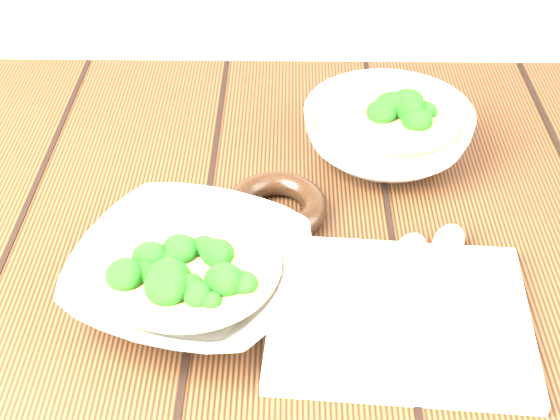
# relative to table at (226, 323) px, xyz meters

# --- Properties ---
(table) EXTENTS (1.20, 0.80, 0.75)m
(table) POSITION_rel_table_xyz_m (0.00, 0.00, 0.00)
(table) COLOR #3A2010
(table) RESTS_ON ground
(soup_bowl_front) EXTENTS (0.27, 0.27, 0.06)m
(soup_bowl_front) POSITION_rel_table_xyz_m (-0.02, -0.08, 0.15)
(soup_bowl_front) COLOR silver
(soup_bowl_front) RESTS_ON table
(soup_bowl_back) EXTENTS (0.26, 0.26, 0.07)m
(soup_bowl_back) POSITION_rel_table_xyz_m (0.19, 0.17, 0.15)
(soup_bowl_back) COLOR silver
(soup_bowl_back) RESTS_ON table
(trivet) EXTENTS (0.13, 0.13, 0.03)m
(trivet) POSITION_rel_table_xyz_m (0.06, 0.05, 0.13)
(trivet) COLOR black
(trivet) RESTS_ON table
(napkin) EXTENTS (0.25, 0.21, 0.01)m
(napkin) POSITION_rel_table_xyz_m (0.17, -0.11, 0.13)
(napkin) COLOR beige
(napkin) RESTS_ON table
(spoon_left) EXTENTS (0.09, 0.19, 0.01)m
(spoon_left) POSITION_rel_table_xyz_m (0.18, -0.06, 0.14)
(spoon_left) COLOR #B2AC9D
(spoon_left) RESTS_ON napkin
(spoon_right) EXTENTS (0.09, 0.19, 0.01)m
(spoon_right) POSITION_rel_table_xyz_m (0.22, -0.05, 0.14)
(spoon_right) COLOR #B2AC9D
(spoon_right) RESTS_ON napkin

